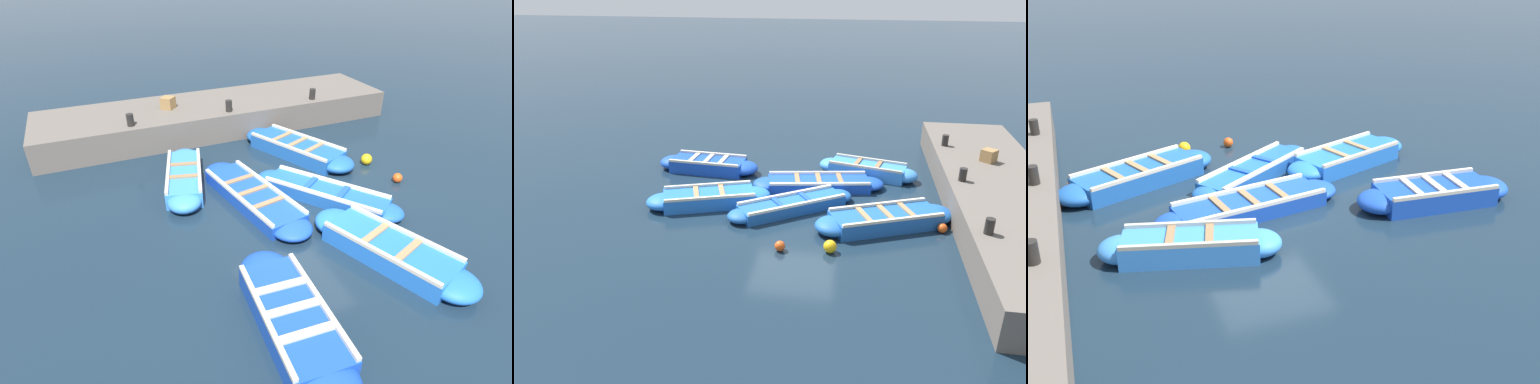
% 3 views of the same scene
% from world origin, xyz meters
% --- Properties ---
extents(ground_plane, '(120.00, 120.00, 0.00)m').
position_xyz_m(ground_plane, '(0.00, 0.00, 0.00)').
color(ground_plane, '#162838').
extents(boat_inner_gap, '(3.35, 1.18, 0.47)m').
position_xyz_m(boat_inner_gap, '(3.02, -1.75, 0.20)').
color(boat_inner_gap, '#1947B7').
rests_on(boat_inner_gap, ground).
extents(boat_near_quay, '(3.23, 1.57, 0.47)m').
position_xyz_m(boat_near_quay, '(-2.07, -2.11, 0.21)').
color(boat_near_quay, '#3884E0').
rests_on(boat_near_quay, ground).
extents(boat_alongside, '(4.00, 1.54, 0.37)m').
position_xyz_m(boat_alongside, '(-0.61, -0.86, 0.16)').
color(boat_alongside, '#1947B7').
rests_on(boat_alongside, ground).
extents(boat_end_of_row, '(3.46, 2.69, 0.37)m').
position_xyz_m(boat_end_of_row, '(-0.01, 0.78, 0.16)').
color(boat_end_of_row, '#1E59AD').
rests_on(boat_end_of_row, ground).
extents(boat_outer_left, '(3.77, 2.31, 0.46)m').
position_xyz_m(boat_outer_left, '(-2.45, 1.33, 0.20)').
color(boat_outer_left, '#1E59AD').
rests_on(boat_outer_left, ground).
extents(boat_drifting, '(3.54, 2.00, 0.45)m').
position_xyz_m(boat_drifting, '(2.30, 0.76, 0.19)').
color(boat_drifting, blue).
rests_on(boat_drifting, ground).
extents(quay_wall, '(2.77, 11.42, 0.86)m').
position_xyz_m(quay_wall, '(-5.50, 0.00, 0.43)').
color(quay_wall, '#605951').
rests_on(quay_wall, ground).
extents(bollard_north, '(0.20, 0.20, 0.35)m').
position_xyz_m(bollard_north, '(-4.46, -2.97, 1.03)').
color(bollard_north, black).
rests_on(bollard_north, quay_wall).
extents(bollard_mid_north, '(0.20, 0.20, 0.35)m').
position_xyz_m(bollard_mid_north, '(-4.46, 0.00, 1.03)').
color(bollard_mid_north, black).
rests_on(bollard_mid_north, quay_wall).
extents(bollard_mid_south, '(0.20, 0.20, 0.35)m').
position_xyz_m(bollard_mid_south, '(-4.46, 2.97, 1.03)').
color(bollard_mid_south, black).
rests_on(bollard_mid_south, quay_wall).
extents(wooden_crate, '(0.52, 0.52, 0.36)m').
position_xyz_m(wooden_crate, '(-5.49, -1.65, 1.04)').
color(wooden_crate, olive).
rests_on(wooden_crate, quay_wall).
extents(buoy_orange_near, '(0.25, 0.25, 0.25)m').
position_xyz_m(buoy_orange_near, '(0.01, 2.94, 0.12)').
color(buoy_orange_near, '#E05119').
rests_on(buoy_orange_near, ground).
extents(buoy_yellow_far, '(0.24, 0.24, 0.24)m').
position_xyz_m(buoy_yellow_far, '(-3.85, 1.41, 0.12)').
color(buoy_yellow_far, '#E05119').
rests_on(buoy_yellow_far, ground).
extents(buoy_white_drifting, '(0.31, 0.31, 0.31)m').
position_xyz_m(buoy_white_drifting, '(-1.15, 2.82, 0.15)').
color(buoy_white_drifting, '#EAB214').
rests_on(buoy_white_drifting, ground).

